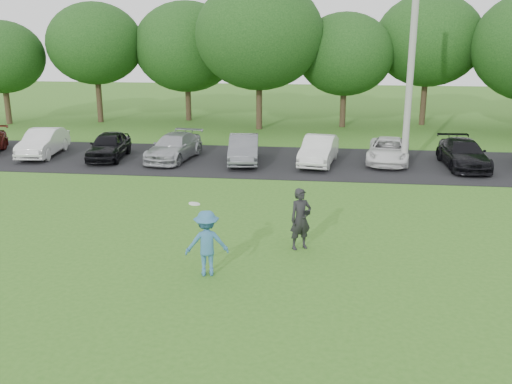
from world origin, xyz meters
The scene contains 7 objects.
ground centered at (0.00, 0.00, 0.00)m, with size 100.00×100.00×0.00m, color #366A1E.
parking_lot centered at (0.00, 13.00, 0.01)m, with size 32.00×6.50×0.03m, color black.
utility_pole centered at (5.37, 12.24, 4.85)m, with size 0.28×0.28×9.70m, color #9B9A96.
frisbee_player centered at (-0.85, 0.51, 0.83)m, with size 1.19×0.86×1.92m.
camera_bystander centered at (1.35, 2.52, 0.86)m, with size 0.75×0.67×1.72m.
parked_cars centered at (-0.66, 12.86, 0.62)m, with size 30.84×4.87×1.25m.
tree_row centered at (1.51, 22.76, 4.91)m, with size 42.39×9.85×8.64m.
Camera 1 is at (1.91, -12.28, 5.91)m, focal length 40.00 mm.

